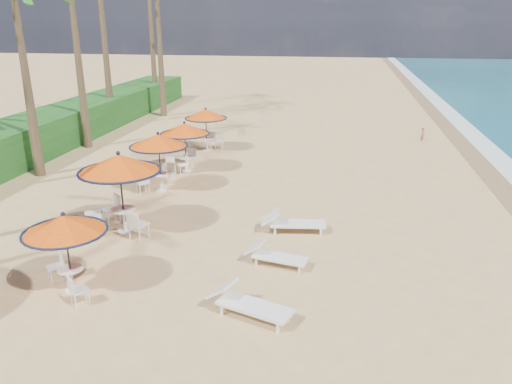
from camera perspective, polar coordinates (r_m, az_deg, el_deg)
ground at (r=12.41m, az=0.56°, el=-12.31°), size 160.00×160.00×0.00m
wetsand_band at (r=22.47m, az=26.75°, el=0.34°), size 1.40×140.00×0.02m
scrub_hedge at (r=26.87m, az=-24.97°, el=5.46°), size 3.00×40.00×1.80m
station_0 at (r=12.93m, az=-21.04°, el=-4.24°), size 2.04×2.04×2.13m
station_1 at (r=15.98m, az=-15.47°, el=2.04°), size 2.56×2.56×2.67m
station_2 at (r=19.73m, az=-11.13°, el=5.19°), size 2.29×2.29×2.38m
station_3 at (r=22.14m, az=-8.23°, el=6.46°), size 2.18×2.18×2.27m
station_4 at (r=25.67m, az=-5.64°, el=8.44°), size 2.15×2.15×2.24m
lounger_near at (r=11.69m, az=-1.09°, el=-12.49°), size 2.15×1.30×0.74m
lounger_mid at (r=13.91m, az=2.06°, el=-7.22°), size 1.84×0.90×0.63m
lounger_far at (r=15.97m, az=4.03°, el=-3.44°), size 2.11×0.90×0.73m
person at (r=29.24m, az=18.52°, el=6.30°), size 0.25×0.34×0.84m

